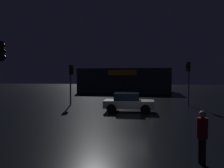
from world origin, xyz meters
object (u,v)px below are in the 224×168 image
(traffic_signal_main, at_px, (0,69))
(pedestrian, at_px, (202,133))
(traffic_signal_opposite, at_px, (71,76))
(car_near, at_px, (128,102))
(store_building, at_px, (126,80))
(traffic_signal_cross_left, at_px, (188,73))

(traffic_signal_main, distance_m, pedestrian, 9.97)
(traffic_signal_main, xyz_separation_m, traffic_signal_opposite, (-0.04, 10.38, -0.41))
(traffic_signal_main, xyz_separation_m, car_near, (5.88, 7.00, -2.38))
(store_building, height_order, traffic_signal_opposite, store_building)
(car_near, bearing_deg, traffic_signal_cross_left, 41.46)
(car_near, bearing_deg, pedestrian, -71.04)
(store_building, bearing_deg, car_near, -82.72)
(traffic_signal_opposite, bearing_deg, pedestrian, -54.95)
(store_building, xyz_separation_m, traffic_signal_cross_left, (7.96, -18.08, 1.02))
(traffic_signal_opposite, distance_m, car_near, 7.09)
(store_building, bearing_deg, traffic_signal_opposite, -98.99)
(store_building, distance_m, traffic_signal_main, 29.74)
(store_building, bearing_deg, traffic_signal_cross_left, -66.24)
(traffic_signal_main, distance_m, car_near, 9.45)
(traffic_signal_opposite, xyz_separation_m, traffic_signal_cross_left, (10.99, 1.11, 0.29))
(car_near, bearing_deg, traffic_signal_opposite, 150.31)
(pedestrian, bearing_deg, traffic_signal_cross_left, 83.39)
(traffic_signal_opposite, distance_m, traffic_signal_cross_left, 11.05)
(traffic_signal_main, xyz_separation_m, pedestrian, (9.29, -2.91, -2.17))
(store_building, relative_size, pedestrian, 8.88)
(store_building, distance_m, traffic_signal_cross_left, 19.78)
(store_building, height_order, car_near, store_building)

